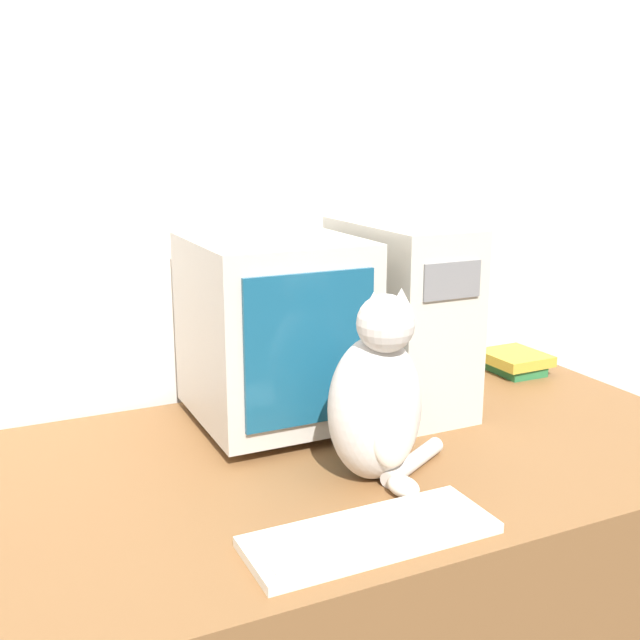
# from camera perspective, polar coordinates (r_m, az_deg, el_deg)

# --- Properties ---
(wall_back) EXTENTS (7.00, 0.05, 2.50)m
(wall_back) POSITION_cam_1_polar(r_m,az_deg,el_deg) (1.99, -5.36, 9.35)
(wall_back) COLOR silver
(wall_back) RESTS_ON ground_plane
(desk) EXTENTS (1.76, 0.92, 0.74)m
(desk) POSITION_cam_1_polar(r_m,az_deg,el_deg) (1.82, 1.39, -20.77)
(desk) COLOR brown
(desk) RESTS_ON ground_plane
(crt_monitor) EXTENTS (0.37, 0.41, 0.44)m
(crt_monitor) POSITION_cam_1_polar(r_m,az_deg,el_deg) (1.74, -3.51, -0.76)
(crt_monitor) COLOR #BCB7AD
(crt_monitor) RESTS_ON desk
(computer_tower) EXTENTS (0.21, 0.44, 0.46)m
(computer_tower) POSITION_cam_1_polar(r_m,az_deg,el_deg) (1.88, 6.01, 0.38)
(computer_tower) COLOR beige
(computer_tower) RESTS_ON desk
(keyboard) EXTENTS (0.44, 0.16, 0.02)m
(keyboard) POSITION_cam_1_polar(r_m,az_deg,el_deg) (1.33, 3.88, -15.98)
(keyboard) COLOR silver
(keyboard) RESTS_ON desk
(cat) EXTENTS (0.30, 0.23, 0.39)m
(cat) POSITION_cam_1_polar(r_m,az_deg,el_deg) (1.48, 4.48, -6.14)
(cat) COLOR silver
(cat) RESTS_ON desk
(book_stack) EXTENTS (0.16, 0.19, 0.06)m
(book_stack) POSITION_cam_1_polar(r_m,az_deg,el_deg) (2.24, 14.52, -3.08)
(book_stack) COLOR #28703D
(book_stack) RESTS_ON desk
(pen) EXTENTS (0.16, 0.04, 0.01)m
(pen) POSITION_cam_1_polar(r_m,az_deg,el_deg) (1.36, 0.21, -15.31)
(pen) COLOR maroon
(pen) RESTS_ON desk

